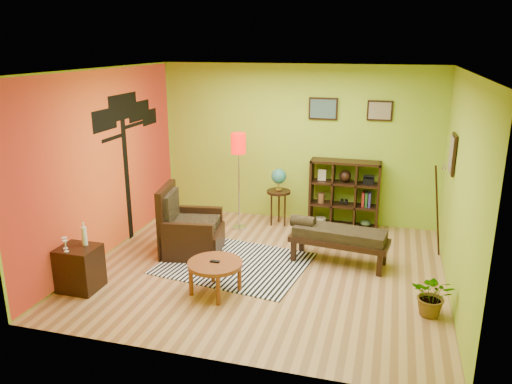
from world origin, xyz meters
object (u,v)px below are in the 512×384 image
(side_cabinet, at_px, (80,268))
(floor_lamp, at_px, (239,152))
(coffee_table, at_px, (215,266))
(armchair, at_px, (189,233))
(globe_table, at_px, (279,183))
(cube_shelf, at_px, (345,194))
(potted_plant, at_px, (432,299))
(bench, at_px, (337,236))

(side_cabinet, relative_size, floor_lamp, 0.54)
(floor_lamp, bearing_deg, coffee_table, -80.14)
(armchair, distance_m, floor_lamp, 1.65)
(side_cabinet, bearing_deg, globe_table, 57.37)
(floor_lamp, xyz_separation_m, globe_table, (0.62, 0.37, -0.59))
(cube_shelf, bearing_deg, globe_table, -170.03)
(floor_lamp, height_order, cube_shelf, floor_lamp)
(side_cabinet, bearing_deg, potted_plant, 6.85)
(coffee_table, xyz_separation_m, globe_table, (0.21, 2.71, 0.40))
(globe_table, relative_size, bench, 0.69)
(side_cabinet, bearing_deg, bench, 28.78)
(side_cabinet, bearing_deg, armchair, 58.98)
(armchair, xyz_separation_m, bench, (2.25, 0.23, 0.10))
(armchair, bearing_deg, cube_shelf, 38.76)
(potted_plant, bearing_deg, bench, 137.01)
(coffee_table, bearing_deg, armchair, 126.78)
(bench, bearing_deg, coffee_table, -135.60)
(coffee_table, height_order, armchair, armchair)
(floor_lamp, xyz_separation_m, cube_shelf, (1.76, 0.57, -0.77))
(side_cabinet, height_order, bench, side_cabinet)
(coffee_table, distance_m, side_cabinet, 1.80)
(cube_shelf, bearing_deg, potted_plant, -64.11)
(armchair, relative_size, potted_plant, 1.98)
(side_cabinet, xyz_separation_m, globe_table, (1.97, 3.08, 0.48))
(bench, height_order, potted_plant, bench)
(globe_table, bearing_deg, armchair, -124.12)
(coffee_table, bearing_deg, potted_plant, 3.57)
(cube_shelf, xyz_separation_m, bench, (0.04, -1.54, -0.18))
(bench, bearing_deg, potted_plant, -42.99)
(side_cabinet, distance_m, potted_plant, 4.48)
(armchair, relative_size, globe_table, 1.03)
(armchair, distance_m, bench, 2.26)
(armchair, distance_m, globe_table, 1.95)
(coffee_table, xyz_separation_m, side_cabinet, (-1.76, -0.37, -0.07))
(coffee_table, bearing_deg, bench, 44.40)
(coffee_table, distance_m, globe_table, 2.75)
(floor_lamp, distance_m, potted_plant, 3.95)
(armchair, xyz_separation_m, cube_shelf, (2.21, 1.77, 0.28))
(cube_shelf, height_order, potted_plant, cube_shelf)
(coffee_table, relative_size, globe_table, 0.69)
(potted_plant, bearing_deg, cube_shelf, 115.89)
(globe_table, bearing_deg, side_cabinet, -122.63)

